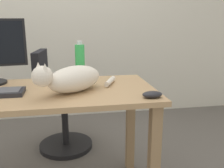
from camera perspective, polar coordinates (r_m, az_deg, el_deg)
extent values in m
cube|color=beige|center=(3.04, -14.62, 16.58)|extent=(6.00, 0.04, 2.60)
cube|color=tan|center=(1.57, -17.28, -2.02)|extent=(1.45, 0.67, 0.03)
cube|color=#977752|center=(1.53, 9.36, -17.28)|extent=(0.06, 0.06, 0.72)
cube|color=#977752|center=(1.99, 4.14, -9.29)|extent=(0.06, 0.06, 0.72)
cylinder|color=black|center=(2.47, -10.25, -13.32)|extent=(0.48, 0.48, 0.04)
cylinder|color=black|center=(2.39, -10.46, -9.06)|extent=(0.06, 0.06, 0.44)
cylinder|color=black|center=(2.30, -10.74, -3.33)|extent=(0.44, 0.44, 0.06)
cube|color=black|center=(2.27, -15.68, 2.19)|extent=(0.10, 0.36, 0.40)
ellipsoid|color=silver|center=(1.48, -8.37, 1.16)|extent=(0.39, 0.36, 0.15)
sphere|color=silver|center=(1.35, -15.38, 1.67)|extent=(0.11, 0.11, 0.11)
cone|color=silver|center=(1.32, -14.80, 3.58)|extent=(0.04, 0.04, 0.04)
cone|color=silver|center=(1.37, -16.22, 3.87)|extent=(0.04, 0.04, 0.04)
cylinder|color=silver|center=(1.64, -0.44, 0.63)|extent=(0.10, 0.18, 0.03)
ellipsoid|color=#232328|center=(1.38, 9.02, -2.34)|extent=(0.11, 0.06, 0.04)
cylinder|color=green|center=(1.73, -7.18, 4.73)|extent=(0.06, 0.06, 0.25)
cylinder|color=silver|center=(1.72, -7.32, 9.18)|extent=(0.04, 0.04, 0.02)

